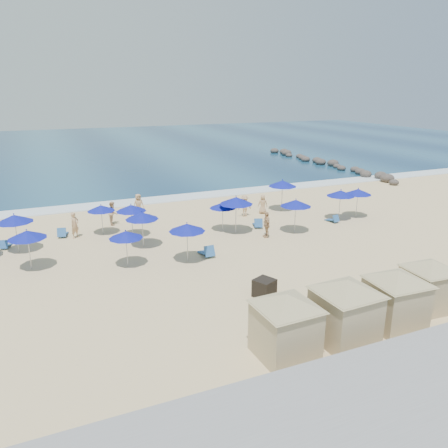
{
  "coord_description": "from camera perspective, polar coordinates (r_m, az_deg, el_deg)",
  "views": [
    {
      "loc": [
        -10.87,
        -22.11,
        9.68
      ],
      "look_at": [
        0.04,
        3.0,
        1.17
      ],
      "focal_mm": 35.0,
      "sensor_mm": 36.0,
      "label": 1
    }
  ],
  "objects": [
    {
      "name": "surf_line",
      "position": [
        40.32,
        -7.16,
        3.31
      ],
      "size": [
        160.0,
        2.5,
        0.08
      ],
      "primitive_type": "cube",
      "color": "white",
      "rests_on": "ground"
    },
    {
      "name": "beachgoer_4",
      "position": [
        35.21,
        -11.1,
        2.48
      ],
      "size": [
        0.94,
        0.69,
        1.76
      ],
      "primitive_type": "imported",
      "rotation": [
        0.0,
        0.0,
        0.16
      ],
      "color": "tan",
      "rests_on": "ground"
    },
    {
      "name": "seawall",
      "position": [
        16.55,
        24.47,
        -17.55
      ],
      "size": [
        160.0,
        6.1,
        1.22
      ],
      "color": "gray",
      "rests_on": "ground"
    },
    {
      "name": "trash_bin",
      "position": [
        21.44,
        5.29,
        -8.32
      ],
      "size": [
        1.18,
        1.18,
        0.89
      ],
      "primitive_type": "cube",
      "rotation": [
        0.0,
        0.0,
        0.43
      ],
      "color": "black",
      "rests_on": "ground"
    },
    {
      "name": "umbrella_6",
      "position": [
        25.02,
        -4.86,
        -0.45
      ],
      "size": [
        2.11,
        2.11,
        2.41
      ],
      "color": "#A5A8AD",
      "rests_on": "ground"
    },
    {
      "name": "beach_chair_1",
      "position": [
        31.76,
        -20.34,
        -1.11
      ],
      "size": [
        0.82,
        1.38,
        0.71
      ],
      "color": "#2A5C9A",
      "rests_on": "ground"
    },
    {
      "name": "beachgoer_0",
      "position": [
        31.03,
        -18.91,
        -0.14
      ],
      "size": [
        0.78,
        0.74,
        1.79
      ],
      "primitive_type": "imported",
      "rotation": [
        0.0,
        0.0,
        0.67
      ],
      "color": "tan",
      "rests_on": "ground"
    },
    {
      "name": "umbrella_2",
      "position": [
        29.3,
        -25.72,
        0.65
      ],
      "size": [
        2.19,
        2.19,
        2.49
      ],
      "color": "#A5A8AD",
      "rests_on": "ground"
    },
    {
      "name": "umbrella_4",
      "position": [
        31.01,
        -15.76,
        2.02
      ],
      "size": [
        1.89,
        1.89,
        2.15
      ],
      "color": "#A5A8AD",
      "rests_on": "ground"
    },
    {
      "name": "ocean",
      "position": [
        78.47,
        -15.56,
        9.59
      ],
      "size": [
        160.0,
        80.0,
        0.06
      ],
      "primitive_type": "cube",
      "color": "navy",
      "rests_on": "ground"
    },
    {
      "name": "beach_chair_4",
      "position": [
        31.89,
        4.43,
        0.04
      ],
      "size": [
        1.02,
        1.47,
        0.74
      ],
      "color": "#2A5C9A",
      "rests_on": "ground"
    },
    {
      "name": "beach_chair_3",
      "position": [
        26.36,
        -2.22,
        -3.66
      ],
      "size": [
        0.68,
        1.43,
        0.77
      ],
      "color": "#2A5C9A",
      "rests_on": "ground"
    },
    {
      "name": "beach_chair_0",
      "position": [
        30.92,
        -26.69,
        -2.46
      ],
      "size": [
        0.75,
        1.23,
        0.63
      ],
      "color": "#2A5C9A",
      "rests_on": "ground"
    },
    {
      "name": "cabana_3",
      "position": [
        21.91,
        25.29,
        -6.39
      ],
      "size": [
        4.18,
        4.18,
        2.63
      ],
      "color": "tan",
      "rests_on": "ground"
    },
    {
      "name": "umbrella_3",
      "position": [
        24.94,
        -12.72,
        -1.37
      ],
      "size": [
        1.91,
        1.91,
        2.18
      ],
      "color": "#A5A8AD",
      "rests_on": "ground"
    },
    {
      "name": "beachgoer_2",
      "position": [
        29.62,
        5.57,
        -0.07
      ],
      "size": [
        0.63,
        1.11,
        1.78
      ],
      "primitive_type": "imported",
      "rotation": [
        0.0,
        0.0,
        4.52
      ],
      "color": "tan",
      "rests_on": "ground"
    },
    {
      "name": "beachgoer_1",
      "position": [
        33.35,
        -14.33,
        1.4
      ],
      "size": [
        0.77,
        0.92,
        1.73
      ],
      "primitive_type": "imported",
      "rotation": [
        0.0,
        0.0,
        1.43
      ],
      "color": "tan",
      "rests_on": "ground"
    },
    {
      "name": "cabana_2",
      "position": [
        19.75,
        21.6,
        -8.17
      ],
      "size": [
        4.46,
        4.46,
        2.8
      ],
      "color": "tan",
      "rests_on": "ground"
    },
    {
      "name": "umbrella_13",
      "position": [
        27.76,
        -10.69,
        1.06
      ],
      "size": [
        2.1,
        2.1,
        2.39
      ],
      "color": "#A5A8AD",
      "rests_on": "ground"
    },
    {
      "name": "umbrella_9",
      "position": [
        36.05,
        7.65,
        5.28
      ],
      "size": [
        2.31,
        2.31,
        2.63
      ],
      "color": "#A5A8AD",
      "rests_on": "ground"
    },
    {
      "name": "rock_jetty",
      "position": [
        59.27,
        13.05,
        7.79
      ],
      "size": [
        2.56,
        26.66,
        0.96
      ],
      "color": "#322C29",
      "rests_on": "ground"
    },
    {
      "name": "umbrella_1",
      "position": [
        26.18,
        -24.34,
        -1.25
      ],
      "size": [
        2.08,
        2.08,
        2.37
      ],
      "color": "#A5A8AD",
      "rests_on": "ground"
    },
    {
      "name": "umbrella_10",
      "position": [
        34.3,
        15.0,
        3.91
      ],
      "size": [
        2.12,
        2.12,
        2.41
      ],
      "color": "#A5A8AD",
      "rests_on": "ground"
    },
    {
      "name": "umbrella_5",
      "position": [
        29.93,
        -12.04,
        2.05
      ],
      "size": [
        2.04,
        2.04,
        2.33
      ],
      "color": "#A5A8AD",
      "rests_on": "ground"
    },
    {
      "name": "umbrella_8",
      "position": [
        30.54,
        9.36,
        2.72
      ],
      "size": [
        2.15,
        2.15,
        2.45
      ],
      "color": "#A5A8AD",
      "rests_on": "ground"
    },
    {
      "name": "beachgoer_3",
      "position": [
        34.4,
        2.7,
        2.39
      ],
      "size": [
        1.14,
        0.71,
        1.71
      ],
      "primitive_type": "imported",
      "rotation": [
        0.0,
        0.0,
        3.07
      ],
      "color": "tan",
      "rests_on": "ground"
    },
    {
      "name": "beach_chair_2",
      "position": [
        33.57,
        -10.13,
        0.66
      ],
      "size": [
        0.57,
        1.24,
        0.67
      ],
      "color": "#2A5C9A",
      "rests_on": "ground"
    },
    {
      "name": "cabana_1",
      "position": [
        17.96,
        15.63,
        -9.89
      ],
      "size": [
        4.66,
        4.66,
        2.92
      ],
      "color": "tan",
      "rests_on": "ground"
    },
    {
      "name": "cabana_0",
      "position": [
        16.61,
        8.07,
        -11.97
      ],
      "size": [
        4.49,
        4.49,
        2.82
      ],
      "color": "tan",
      "rests_on": "ground"
    },
    {
      "name": "umbrella_12",
      "position": [
        30.02,
        1.58,
        3.08
      ],
      "size": [
        2.35,
        2.35,
        2.68
      ],
      "color": "#A5A8AD",
      "rests_on": "ground"
    },
    {
      "name": "umbrella_7",
      "position": [
        30.56,
        -0.17,
        2.45
      ],
      "size": [
        1.89,
        1.89,
        2.15
      ],
      "color": "#A5A8AD",
      "rests_on": "ground"
    },
    {
      "name": "beach_chair_5",
      "position": [
        34.02,
        14.06,
        0.6
      ],
      "size": [
        0.64,
        1.2,
        0.63
      ],
      "color": "#2A5C9A",
      "rests_on": "ground"
    },
    {
      "name": "beachgoer_5",
      "position": [
        35.31,
        5.08,
        2.6
      ],
      "size": [
        0.89,
        0.74,
        1.55
      ],
      "primitive_type": "imported",
      "rotation": [
        0.0,
        0.0,
        2.77
      ],
      "color": "tan",
      "rests_on": "ground"
    },
    {
      "name": "ground",
      "position": [
        26.47,
        2.51,
        -4.19
      ],
      "size": [
        160.0,
        160.0,
        0.0
      ],
      "primitive_type": "plane",
      "color": "#DBBE8B",
      "rests_on": "ground"
    },
    {
      "name": "umbrella_11",
      "position": [
        35.45,
        17.11,
        4.06
      ],
      "size": [
        2.07,
        2.07,
        2.35
      ],
      "color": "#A5A8AD",
      "rests_on": "ground"
    }
  ]
}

